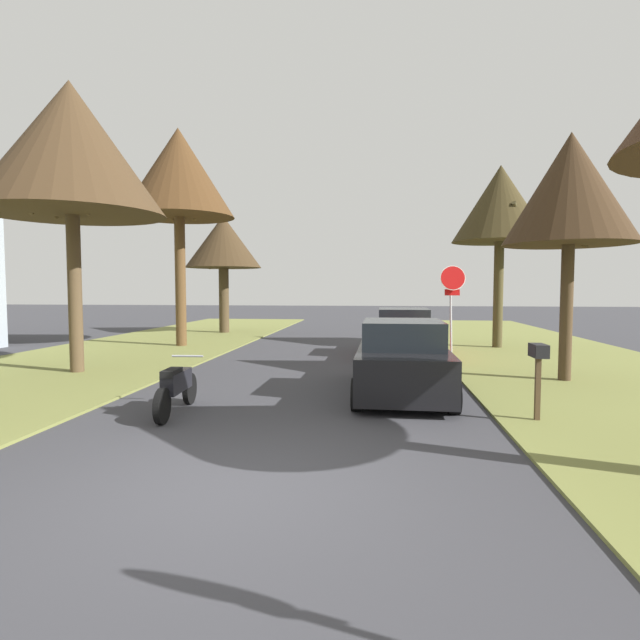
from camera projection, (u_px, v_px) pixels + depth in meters
ground_plane at (231, 491)px, 5.55m from camera, size 120.00×120.00×0.00m
stop_sign_far at (452, 291)px, 16.20m from camera, size 0.81×0.61×2.93m
street_tree_right_mid_a at (570, 190)px, 11.72m from camera, size 3.00×3.00×5.83m
street_tree_right_mid_b at (500, 205)px, 18.41m from camera, size 3.45×3.45×6.71m
street_tree_left_mid_a at (71, 149)px, 12.86m from camera, size 4.69×4.69×7.50m
street_tree_left_mid_b at (179, 174)px, 18.90m from camera, size 4.15×4.15×8.22m
street_tree_left_far at (223, 243)px, 24.82m from camera, size 3.73×3.73×5.78m
parked_sedan_black at (402, 360)px, 10.62m from camera, size 1.99×4.42×1.57m
parked_sedan_red at (403, 334)px, 16.85m from camera, size 1.99×4.42×1.57m
parked_motorcycle at (176, 387)px, 8.95m from camera, size 0.60×2.05×0.97m
curbside_mailbox at (538, 360)px, 8.30m from camera, size 0.22×0.44×1.27m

